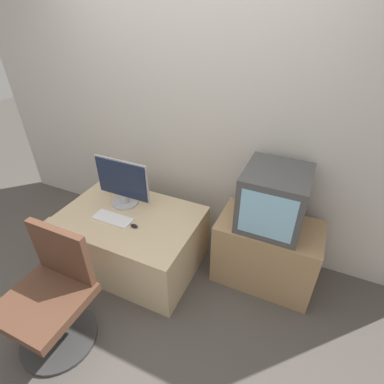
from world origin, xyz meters
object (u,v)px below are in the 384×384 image
(crt_tv, at_px, (274,199))
(cardboard_box_lower, at_px, (57,236))
(office_chair, at_px, (53,299))
(keyboard, at_px, (113,219))
(main_monitor, at_px, (123,183))
(mouse, at_px, (134,226))

(crt_tv, height_order, cardboard_box_lower, crt_tv)
(office_chair, xyz_separation_m, cardboard_box_lower, (-0.72, 0.67, -0.25))
(cardboard_box_lower, bearing_deg, office_chair, -42.99)
(keyboard, bearing_deg, main_monitor, 99.08)
(keyboard, relative_size, office_chair, 0.38)
(main_monitor, bearing_deg, cardboard_box_lower, -154.24)
(keyboard, height_order, cardboard_box_lower, keyboard)
(crt_tv, bearing_deg, cardboard_box_lower, -165.58)
(office_chair, bearing_deg, crt_tv, 44.21)
(keyboard, xyz_separation_m, cardboard_box_lower, (-0.69, -0.07, -0.40))
(mouse, distance_m, crt_tv, 1.13)
(main_monitor, relative_size, keyboard, 1.53)
(keyboard, distance_m, mouse, 0.23)
(crt_tv, bearing_deg, main_monitor, -171.96)
(main_monitor, xyz_separation_m, keyboard, (0.04, -0.24, -0.20))
(main_monitor, height_order, cardboard_box_lower, main_monitor)
(main_monitor, xyz_separation_m, cardboard_box_lower, (-0.65, -0.31, -0.60))
(main_monitor, relative_size, cardboard_box_lower, 1.82)
(office_chair, bearing_deg, keyboard, 92.40)
(main_monitor, relative_size, office_chair, 0.59)
(mouse, bearing_deg, keyboard, 177.12)
(mouse, height_order, office_chair, office_chair)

